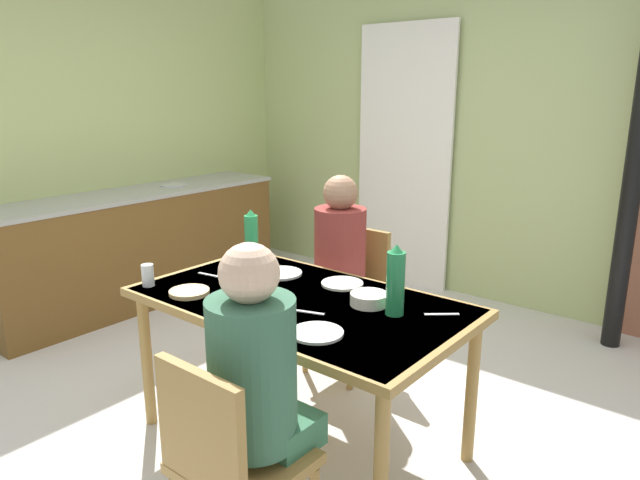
{
  "coord_description": "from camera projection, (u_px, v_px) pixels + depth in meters",
  "views": [
    {
      "loc": [
        2.03,
        -2.13,
        1.69
      ],
      "look_at": [
        0.37,
        -0.09,
        1.0
      ],
      "focal_mm": 32.29,
      "sensor_mm": 36.0,
      "label": 1
    }
  ],
  "objects": [
    {
      "name": "curtain_panel",
      "position": [
        404.0,
        158.0,
        4.94
      ],
      "size": [
        0.9,
        0.03,
        2.22
      ],
      "primitive_type": "cube",
      "color": "white",
      "rests_on": "ground_plane"
    },
    {
      "name": "dinner_plate_near_left",
      "position": [
        280.0,
        273.0,
        3.01
      ],
      "size": [
        0.23,
        0.23,
        0.01
      ],
      "primitive_type": "cylinder",
      "color": "white",
      "rests_on": "dining_table"
    },
    {
      "name": "dinner_plate_near_right",
      "position": [
        317.0,
        333.0,
        2.28
      ],
      "size": [
        0.21,
        0.21,
        0.01
      ],
      "primitive_type": "cylinder",
      "color": "white",
      "rests_on": "dining_table"
    },
    {
      "name": "chair_far_diner",
      "position": [
        352.0,
        291.0,
        3.5
      ],
      "size": [
        0.4,
        0.4,
        0.87
      ],
      "rotation": [
        0.0,
        0.0,
        3.14
      ],
      "color": "olive",
      "rests_on": "ground_plane"
    },
    {
      "name": "wall_left",
      "position": [
        121.0,
        135.0,
        4.74
      ],
      "size": [
        0.1,
        3.41,
        2.64
      ],
      "primitive_type": "cube",
      "color": "#ADBB74",
      "rests_on": "ground_plane"
    },
    {
      "name": "kitchen_counter",
      "position": [
        139.0,
        246.0,
        4.67
      ],
      "size": [
        0.61,
        2.47,
        0.91
      ],
      "color": "brown",
      "rests_on": "ground_plane"
    },
    {
      "name": "person_far_diner",
      "position": [
        339.0,
        251.0,
        3.32
      ],
      "size": [
        0.3,
        0.37,
        0.77
      ],
      "rotation": [
        0.0,
        0.0,
        3.14
      ],
      "color": "brown",
      "rests_on": "ground_plane"
    },
    {
      "name": "person_near_diner",
      "position": [
        255.0,
        368.0,
        1.93
      ],
      "size": [
        0.3,
        0.37,
        0.77
      ],
      "color": "#366D4D",
      "rests_on": "ground_plane"
    },
    {
      "name": "dining_table",
      "position": [
        300.0,
        312.0,
        2.69
      ],
      "size": [
        1.56,
        0.89,
        0.75
      ],
      "color": "olive",
      "rests_on": "ground_plane"
    },
    {
      "name": "dinner_plate_far_center",
      "position": [
        342.0,
        284.0,
        2.85
      ],
      "size": [
        0.21,
        0.21,
        0.01
      ],
      "primitive_type": "cylinder",
      "color": "white",
      "rests_on": "dining_table"
    },
    {
      "name": "stove_pipe_column",
      "position": [
        637.0,
        150.0,
        3.59
      ],
      "size": [
        0.12,
        0.12,
        2.64
      ],
      "primitive_type": "cylinder",
      "color": "black",
      "rests_on": "ground_plane"
    },
    {
      "name": "water_bottle_green_far",
      "position": [
        251.0,
        238.0,
        3.18
      ],
      "size": [
        0.08,
        0.08,
        0.3
      ],
      "color": "green",
      "rests_on": "dining_table"
    },
    {
      "name": "cutlery_fork_far",
      "position": [
        441.0,
        314.0,
        2.47
      ],
      "size": [
        0.12,
        0.11,
        0.0
      ],
      "primitive_type": "cube",
      "rotation": [
        0.0,
        0.0,
        3.85
      ],
      "color": "silver",
      "rests_on": "dining_table"
    },
    {
      "name": "serving_bowl_center",
      "position": [
        369.0,
        299.0,
        2.58
      ],
      "size": [
        0.17,
        0.17,
        0.05
      ],
      "primitive_type": "cylinder",
      "color": "white",
      "rests_on": "dining_table"
    },
    {
      "name": "chair_near_diner",
      "position": [
        228.0,
        461.0,
        1.9
      ],
      "size": [
        0.4,
        0.4,
        0.87
      ],
      "color": "olive",
      "rests_on": "ground_plane"
    },
    {
      "name": "cutlery_knife_near",
      "position": [
        256.0,
        288.0,
        2.8
      ],
      "size": [
        0.06,
        0.15,
        0.0
      ],
      "primitive_type": "cube",
      "rotation": [
        0.0,
        0.0,
        1.29
      ],
      "color": "silver",
      "rests_on": "dining_table"
    },
    {
      "name": "cutlery_knife_far",
      "position": [
        210.0,
        275.0,
        3.0
      ],
      "size": [
        0.15,
        0.04,
        0.0
      ],
      "primitive_type": "cube",
      "rotation": [
        0.0,
        0.0,
        3.31
      ],
      "color": "silver",
      "rests_on": "dining_table"
    },
    {
      "name": "drinking_glass_by_near_diner",
      "position": [
        148.0,
        275.0,
        2.82
      ],
      "size": [
        0.06,
        0.06,
        0.11
      ],
      "primitive_type": "cylinder",
      "color": "silver",
      "rests_on": "dining_table"
    },
    {
      "name": "bread_plate_sliced",
      "position": [
        189.0,
        292.0,
        2.72
      ],
      "size": [
        0.19,
        0.19,
        0.02
      ],
      "primitive_type": "cylinder",
      "color": "#DBB77A",
      "rests_on": "dining_table"
    },
    {
      "name": "ground_plane",
      "position": [
        279.0,
        396.0,
        3.26
      ],
      "size": [
        5.93,
        5.93,
        0.0
      ],
      "primitive_type": "plane",
      "color": "beige"
    },
    {
      "name": "cutlery_fork_near",
      "position": [
        308.0,
        312.0,
        2.5
      ],
      "size": [
        0.15,
        0.06,
        0.0
      ],
      "primitive_type": "cube",
      "rotation": [
        0.0,
        0.0,
        3.46
      ],
      "color": "silver",
      "rests_on": "dining_table"
    },
    {
      "name": "wall_back",
      "position": [
        469.0,
        136.0,
        4.63
      ],
      "size": [
        4.76,
        0.1,
        2.64
      ],
      "primitive_type": "cube",
      "color": "#A9B978",
      "rests_on": "ground_plane"
    },
    {
      "name": "water_bottle_green_near",
      "position": [
        395.0,
        282.0,
        2.44
      ],
      "size": [
        0.08,
        0.08,
        0.31
      ],
      "color": "#25854B",
      "rests_on": "dining_table"
    }
  ]
}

